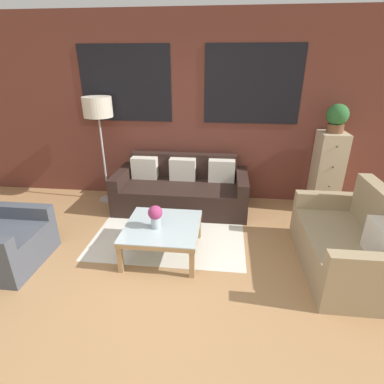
{
  "coord_description": "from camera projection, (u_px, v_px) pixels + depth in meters",
  "views": [
    {
      "loc": [
        0.58,
        -2.26,
        2.13
      ],
      "look_at": [
        0.19,
        1.29,
        0.55
      ],
      "focal_mm": 28.0,
      "sensor_mm": 36.0,
      "label": 1
    }
  ],
  "objects": [
    {
      "name": "ground_plane",
      "position": [
        159.0,
        294.0,
        2.97
      ],
      "size": [
        16.0,
        16.0,
        0.0
      ],
      "primitive_type": "plane",
      "color": "#AD7F51"
    },
    {
      "name": "wall_back_brick",
      "position": [
        188.0,
        111.0,
        4.62
      ],
      "size": [
        8.4,
        0.09,
        2.8
      ],
      "color": "brown",
      "rests_on": "ground_plane"
    },
    {
      "name": "rug",
      "position": [
        171.0,
        229.0,
        4.11
      ],
      "size": [
        1.95,
        1.66,
        0.0
      ],
      "color": "silver",
      "rests_on": "ground_plane"
    },
    {
      "name": "couch_dark",
      "position": [
        182.0,
        190.0,
        4.64
      ],
      "size": [
        1.99,
        0.88,
        0.78
      ],
      "color": "black",
      "rests_on": "ground_plane"
    },
    {
      "name": "settee_vintage",
      "position": [
        349.0,
        245.0,
        3.21
      ],
      "size": [
        0.8,
        1.45,
        0.92
      ],
      "color": "tan",
      "rests_on": "ground_plane"
    },
    {
      "name": "armchair_corner",
      "position": [
        0.0,
        242.0,
        3.33
      ],
      "size": [
        0.8,
        0.85,
        0.84
      ],
      "color": "#474C56",
      "rests_on": "ground_plane"
    },
    {
      "name": "coffee_table",
      "position": [
        162.0,
        230.0,
        3.47
      ],
      "size": [
        0.85,
        0.85,
        0.38
      ],
      "color": "silver",
      "rests_on": "ground_plane"
    },
    {
      "name": "floor_lamp",
      "position": [
        98.0,
        111.0,
        4.42
      ],
      "size": [
        0.43,
        0.43,
        1.64
      ],
      "color": "#B2B2B7",
      "rests_on": "ground_plane"
    },
    {
      "name": "drawer_cabinet",
      "position": [
        327.0,
        172.0,
        4.48
      ],
      "size": [
        0.38,
        0.43,
        1.19
      ],
      "color": "#C6B793",
      "rests_on": "ground_plane"
    },
    {
      "name": "potted_plant",
      "position": [
        337.0,
        117.0,
        4.15
      ],
      "size": [
        0.3,
        0.3,
        0.4
      ],
      "color": "brown",
      "rests_on": "drawer_cabinet"
    },
    {
      "name": "flower_vase",
      "position": [
        155.0,
        215.0,
        3.34
      ],
      "size": [
        0.16,
        0.16,
        0.27
      ],
      "color": "#ADBCC6",
      "rests_on": "coffee_table"
    }
  ]
}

